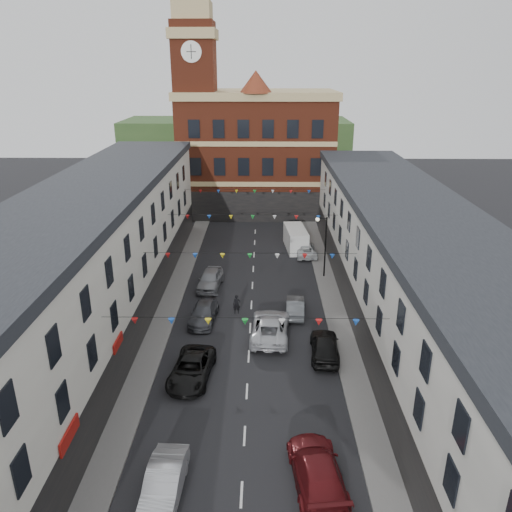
{
  "coord_description": "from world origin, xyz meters",
  "views": [
    {
      "loc": [
        0.95,
        -29.96,
        18.92
      ],
      "look_at": [
        0.38,
        8.45,
        4.27
      ],
      "focal_mm": 35.0,
      "sensor_mm": 36.0,
      "label": 1
    }
  ],
  "objects_px": {
    "car_left_c": "(192,369)",
    "car_left_d": "(204,313)",
    "street_lamp": "(323,239)",
    "car_left_b": "(164,483)",
    "car_right_e": "(295,307)",
    "car_left_e": "(210,279)",
    "pedestrian": "(237,304)",
    "car_right_c": "(317,471)",
    "white_van": "(296,239)",
    "moving_car": "(270,326)",
    "car_right_f": "(306,250)",
    "car_right_d": "(325,346)"
  },
  "relations": [
    {
      "from": "car_left_b",
      "to": "car_left_d",
      "type": "distance_m",
      "value": 17.31
    },
    {
      "from": "car_left_d",
      "to": "pedestrian",
      "type": "relative_size",
      "value": 2.96
    },
    {
      "from": "car_left_b",
      "to": "car_right_e",
      "type": "relative_size",
      "value": 1.14
    },
    {
      "from": "car_right_f",
      "to": "white_van",
      "type": "height_order",
      "value": "white_van"
    },
    {
      "from": "car_left_d",
      "to": "car_right_d",
      "type": "xyz_separation_m",
      "value": [
        8.99,
        -5.06,
        0.13
      ]
    },
    {
      "from": "moving_car",
      "to": "white_van",
      "type": "relative_size",
      "value": 1.11
    },
    {
      "from": "moving_car",
      "to": "pedestrian",
      "type": "distance_m",
      "value": 4.56
    },
    {
      "from": "car_left_d",
      "to": "car_right_c",
      "type": "xyz_separation_m",
      "value": [
        7.31,
        -16.5,
        0.14
      ]
    },
    {
      "from": "car_left_e",
      "to": "pedestrian",
      "type": "relative_size",
      "value": 2.99
    },
    {
      "from": "pedestrian",
      "to": "car_left_d",
      "type": "bearing_deg",
      "value": -154.73
    },
    {
      "from": "car_left_c",
      "to": "white_van",
      "type": "xyz_separation_m",
      "value": [
        8.16,
        24.66,
        0.45
      ]
    },
    {
      "from": "moving_car",
      "to": "pedestrian",
      "type": "height_order",
      "value": "moving_car"
    },
    {
      "from": "car_left_e",
      "to": "white_van",
      "type": "bearing_deg",
      "value": 56.69
    },
    {
      "from": "car_right_e",
      "to": "pedestrian",
      "type": "height_order",
      "value": "pedestrian"
    },
    {
      "from": "car_right_f",
      "to": "white_van",
      "type": "bearing_deg",
      "value": -68.16
    },
    {
      "from": "white_van",
      "to": "street_lamp",
      "type": "bearing_deg",
      "value": -81.52
    },
    {
      "from": "car_left_d",
      "to": "car_right_e",
      "type": "distance_m",
      "value": 7.42
    },
    {
      "from": "car_right_e",
      "to": "car_right_c",
      "type": "bearing_deg",
      "value": 93.16
    },
    {
      "from": "car_left_e",
      "to": "moving_car",
      "type": "height_order",
      "value": "moving_car"
    },
    {
      "from": "moving_car",
      "to": "street_lamp",
      "type": "bearing_deg",
      "value": -110.69
    },
    {
      "from": "car_right_c",
      "to": "car_right_d",
      "type": "relative_size",
      "value": 1.19
    },
    {
      "from": "street_lamp",
      "to": "car_left_c",
      "type": "distance_m",
      "value": 19.76
    },
    {
      "from": "car_left_c",
      "to": "car_right_f",
      "type": "height_order",
      "value": "car_left_c"
    },
    {
      "from": "street_lamp",
      "to": "car_right_f",
      "type": "height_order",
      "value": "street_lamp"
    },
    {
      "from": "street_lamp",
      "to": "car_right_e",
      "type": "xyz_separation_m",
      "value": [
        -2.95,
        -7.59,
        -3.23
      ]
    },
    {
      "from": "street_lamp",
      "to": "car_right_c",
      "type": "relative_size",
      "value": 1.05
    },
    {
      "from": "car_left_c",
      "to": "car_right_d",
      "type": "height_order",
      "value": "car_right_d"
    },
    {
      "from": "car_left_c",
      "to": "car_right_c",
      "type": "height_order",
      "value": "car_right_c"
    },
    {
      "from": "car_right_c",
      "to": "car_right_f",
      "type": "xyz_separation_m",
      "value": [
        1.9,
        31.24,
        -0.19
      ]
    },
    {
      "from": "car_right_e",
      "to": "white_van",
      "type": "distance_m",
      "value": 15.63
    },
    {
      "from": "car_left_c",
      "to": "car_left_d",
      "type": "height_order",
      "value": "car_left_c"
    },
    {
      "from": "car_left_d",
      "to": "car_right_f",
      "type": "distance_m",
      "value": 17.39
    },
    {
      "from": "car_left_b",
      "to": "car_left_e",
      "type": "relative_size",
      "value": 0.97
    },
    {
      "from": "car_left_d",
      "to": "car_right_c",
      "type": "distance_m",
      "value": 18.04
    },
    {
      "from": "car_left_c",
      "to": "pedestrian",
      "type": "bearing_deg",
      "value": 80.73
    },
    {
      "from": "car_left_e",
      "to": "car_right_c",
      "type": "height_order",
      "value": "car_right_c"
    },
    {
      "from": "car_left_c",
      "to": "car_left_e",
      "type": "height_order",
      "value": "car_left_e"
    },
    {
      "from": "car_left_e",
      "to": "car_right_d",
      "type": "bearing_deg",
      "value": -45.99
    },
    {
      "from": "car_right_e",
      "to": "moving_car",
      "type": "relative_size",
      "value": 0.69
    },
    {
      "from": "car_left_e",
      "to": "pedestrian",
      "type": "bearing_deg",
      "value": -56.75
    },
    {
      "from": "car_left_b",
      "to": "car_right_e",
      "type": "distance_m",
      "value": 19.89
    },
    {
      "from": "car_right_f",
      "to": "car_left_d",
      "type": "bearing_deg",
      "value": 55.45
    },
    {
      "from": "car_left_b",
      "to": "car_right_f",
      "type": "xyz_separation_m",
      "value": [
        9.1,
        32.05,
        -0.13
      ]
    },
    {
      "from": "car_left_d",
      "to": "car_left_e",
      "type": "relative_size",
      "value": 0.99
    },
    {
      "from": "car_right_d",
      "to": "car_left_d",
      "type": "bearing_deg",
      "value": -25.88
    },
    {
      "from": "car_right_e",
      "to": "car_right_f",
      "type": "distance_m",
      "value": 13.65
    },
    {
      "from": "car_left_e",
      "to": "moving_car",
      "type": "relative_size",
      "value": 0.81
    },
    {
      "from": "car_right_e",
      "to": "car_left_c",
      "type": "bearing_deg",
      "value": 54.7
    },
    {
      "from": "street_lamp",
      "to": "car_left_b",
      "type": "relative_size",
      "value": 1.29
    },
    {
      "from": "car_right_d",
      "to": "moving_car",
      "type": "bearing_deg",
      "value": -32.14
    }
  ]
}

